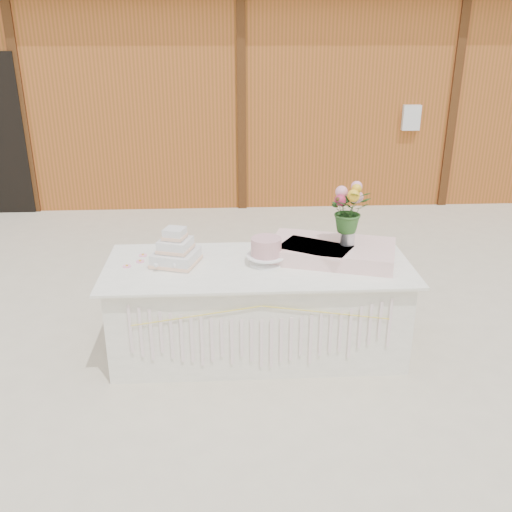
% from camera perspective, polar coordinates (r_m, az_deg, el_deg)
% --- Properties ---
extents(ground, '(80.00, 80.00, 0.00)m').
position_cam_1_polar(ground, '(4.82, 0.20, -9.31)').
color(ground, beige).
rests_on(ground, ground).
extents(barn, '(12.60, 4.60, 3.30)m').
position_cam_1_polar(barn, '(10.14, -1.89, 17.33)').
color(barn, '#A95223').
rests_on(barn, ground).
extents(cake_table, '(2.40, 1.00, 0.77)m').
position_cam_1_polar(cake_table, '(4.62, 0.21, -5.25)').
color(cake_table, white).
rests_on(cake_table, ground).
extents(wedding_cake, '(0.41, 0.41, 0.30)m').
position_cam_1_polar(wedding_cake, '(4.48, -8.03, 0.40)').
color(wedding_cake, silver).
rests_on(wedding_cake, cake_table).
extents(pink_cake_stand, '(0.30, 0.30, 0.22)m').
position_cam_1_polar(pink_cake_stand, '(4.43, 1.02, 0.63)').
color(pink_cake_stand, white).
rests_on(pink_cake_stand, cake_table).
extents(satin_runner, '(1.10, 0.83, 0.12)m').
position_cam_1_polar(satin_runner, '(4.60, 7.60, 0.48)').
color(satin_runner, '#FFD0CD').
rests_on(satin_runner, cake_table).
extents(flower_vase, '(0.11, 0.11, 0.16)m').
position_cam_1_polar(flower_vase, '(4.56, 9.15, 2.09)').
color(flower_vase, silver).
rests_on(flower_vase, satin_runner).
extents(bouquet, '(0.33, 0.29, 0.35)m').
position_cam_1_polar(bouquet, '(4.49, 9.34, 5.12)').
color(bouquet, '#2E5D25').
rests_on(bouquet, flower_vase).
extents(loose_flowers, '(0.13, 0.32, 0.02)m').
position_cam_1_polar(loose_flowers, '(4.62, -12.17, -0.46)').
color(loose_flowers, '#FB99BF').
rests_on(loose_flowers, cake_table).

